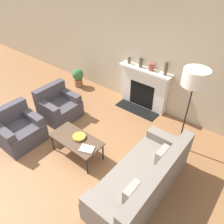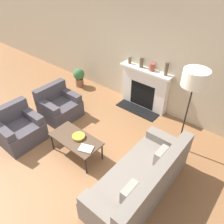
# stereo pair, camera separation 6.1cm
# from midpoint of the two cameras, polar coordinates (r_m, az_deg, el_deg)

# --- Properties ---
(ground_plane) EXTENTS (18.00, 18.00, 0.00)m
(ground_plane) POSITION_cam_midpoint_polar(r_m,az_deg,el_deg) (4.65, -12.25, -13.06)
(ground_plane) COLOR brown
(wall_back) EXTENTS (18.00, 0.06, 2.90)m
(wall_back) POSITION_cam_midpoint_polar(r_m,az_deg,el_deg) (5.61, 8.85, 14.93)
(wall_back) COLOR #BCAD8E
(wall_back) RESTS_ON ground_plane
(fireplace) EXTENTS (1.42, 0.59, 1.11)m
(fireplace) POSITION_cam_midpoint_polar(r_m,az_deg,el_deg) (5.86, 7.97, 6.06)
(fireplace) COLOR silver
(fireplace) RESTS_ON ground_plane
(couch) EXTENTS (0.88, 2.10, 0.86)m
(couch) POSITION_cam_midpoint_polar(r_m,az_deg,el_deg) (3.96, 7.60, -17.17)
(couch) COLOR slate
(couch) RESTS_ON ground_plane
(armchair_near) EXTENTS (0.80, 0.87, 0.83)m
(armchair_near) POSITION_cam_midpoint_polar(r_m,az_deg,el_deg) (5.24, -23.49, -4.31)
(armchair_near) COLOR #423D42
(armchair_near) RESTS_ON ground_plane
(armchair_far) EXTENTS (0.80, 0.87, 0.83)m
(armchair_far) POSITION_cam_midpoint_polar(r_m,az_deg,el_deg) (5.67, -14.05, 1.33)
(armchair_far) COLOR #423D42
(armchair_far) RESTS_ON ground_plane
(coffee_table) EXTENTS (1.09, 0.54, 0.45)m
(coffee_table) POSITION_cam_midpoint_polar(r_m,az_deg,el_deg) (4.49, -9.72, -7.23)
(coffee_table) COLOR #4C3828
(coffee_table) RESTS_ON ground_plane
(bowl) EXTENTS (0.26, 0.26, 0.05)m
(bowl) POSITION_cam_midpoint_polar(r_m,az_deg,el_deg) (4.45, -8.97, -6.38)
(bowl) COLOR #BC8E2D
(bowl) RESTS_ON coffee_table
(book) EXTENTS (0.32, 0.28, 0.02)m
(book) POSITION_cam_midpoint_polar(r_m,az_deg,el_deg) (4.22, -6.99, -9.53)
(book) COLOR #B2A893
(book) RESTS_ON coffee_table
(floor_lamp) EXTENTS (0.46, 0.46, 1.86)m
(floor_lamp) POSITION_cam_midpoint_polar(r_m,az_deg,el_deg) (4.16, 20.27, 7.07)
(floor_lamp) COLOR black
(floor_lamp) RESTS_ON ground_plane
(mantel_vase_left) EXTENTS (0.08, 0.08, 0.18)m
(mantel_vase_left) POSITION_cam_midpoint_polar(r_m,az_deg,el_deg) (5.82, 4.17, 13.39)
(mantel_vase_left) COLOR brown
(mantel_vase_left) RESTS_ON fireplace
(mantel_vase_center_left) EXTENTS (0.10, 0.10, 0.26)m
(mantel_vase_center_left) POSITION_cam_midpoint_polar(r_m,az_deg,el_deg) (5.63, 7.20, 12.79)
(mantel_vase_center_left) COLOR brown
(mantel_vase_center_left) RESTS_ON fireplace
(mantel_vase_center_right) EXTENTS (0.14, 0.14, 0.18)m
(mantel_vase_center_right) POSITION_cam_midpoint_polar(r_m,az_deg,el_deg) (5.50, 9.94, 11.53)
(mantel_vase_center_right) COLOR brown
(mantel_vase_center_right) RESTS_ON fireplace
(mantel_vase_right) EXTENTS (0.09, 0.09, 0.32)m
(mantel_vase_right) POSITION_cam_midpoint_polar(r_m,az_deg,el_deg) (5.32, 13.56, 10.99)
(mantel_vase_right) COLOR brown
(mantel_vase_right) RESTS_ON fireplace
(potted_plant) EXTENTS (0.35, 0.35, 0.58)m
(potted_plant) POSITION_cam_midpoint_polar(r_m,az_deg,el_deg) (6.94, -9.12, 9.13)
(potted_plant) COLOR brown
(potted_plant) RESTS_ON ground_plane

